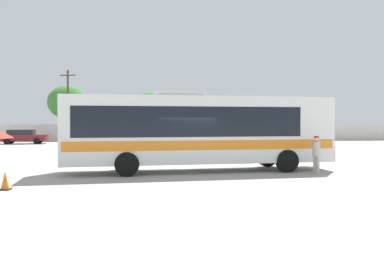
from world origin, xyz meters
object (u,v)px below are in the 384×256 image
attendant_by_bus_door (316,152)px  roadside_tree_midleft (151,107)px  parked_car_second_maroon (83,136)px  traffic_cone_on_apron (5,181)px  parked_car_leftmost_maroon (23,136)px  roadside_tree_left (68,102)px  coach_bus_white_orange (196,129)px  parked_car_third_silver (144,136)px  utility_pole_near (68,104)px

attendant_by_bus_door → roadside_tree_midleft: size_ratio=0.28×
parked_car_second_maroon → traffic_cone_on_apron: parked_car_second_maroon is taller
parked_car_second_maroon → traffic_cone_on_apron: 30.26m
parked_car_second_maroon → parked_car_leftmost_maroon: bearing=-172.1°
attendant_by_bus_door → roadside_tree_left: (-18.13, 34.65, 3.67)m
roadside_tree_midleft → traffic_cone_on_apron: roadside_tree_midleft is taller
roadside_tree_midleft → traffic_cone_on_apron: 40.80m
coach_bus_white_orange → parked_car_leftmost_maroon: coach_bus_white_orange is taller
coach_bus_white_orange → parked_car_second_maroon: coach_bus_white_orange is taller
parked_car_leftmost_maroon → parked_car_third_silver: (12.36, -0.30, 0.01)m
utility_pole_near → traffic_cone_on_apron: 36.42m
parked_car_leftmost_maroon → traffic_cone_on_apron: 30.56m
parked_car_third_silver → roadside_tree_midleft: (0.49, 11.37, 3.33)m
utility_pole_near → roadside_tree_left: utility_pole_near is taller
coach_bus_white_orange → roadside_tree_left: roadside_tree_left is taller
utility_pole_near → parked_car_leftmost_maroon: bearing=-116.0°
roadside_tree_left → utility_pole_near: bearing=-77.6°
attendant_by_bus_door → roadside_tree_left: size_ratio=0.25×
roadside_tree_midleft → traffic_cone_on_apron: (-4.26, -40.39, -3.81)m
parked_car_third_silver → roadside_tree_left: roadside_tree_left is taller
roadside_tree_left → roadside_tree_midleft: 10.49m
coach_bus_white_orange → utility_pole_near: utility_pole_near is taller
attendant_by_bus_door → parked_car_second_maroon: (-14.92, 26.86, -0.21)m
parked_car_second_maroon → utility_pole_near: bearing=115.8°
coach_bus_white_orange → parked_car_leftmost_maroon: (-15.59, 24.58, -1.21)m
roadside_tree_left → parked_car_leftmost_maroon: bearing=-107.3°
parked_car_third_silver → roadside_tree_midleft: roadside_tree_midleft is taller
attendant_by_bus_door → utility_pole_near: (-17.66, 32.50, 3.39)m
traffic_cone_on_apron → utility_pole_near: bearing=98.7°
attendant_by_bus_door → traffic_cone_on_apron: attendant_by_bus_door is taller
parked_car_second_maroon → roadside_tree_left: bearing=112.4°
parked_car_third_silver → utility_pole_near: (-9.22, 6.76, 3.56)m
parked_car_second_maroon → utility_pole_near: size_ratio=0.51×
utility_pole_near → roadside_tree_midleft: 10.75m
traffic_cone_on_apron → attendant_by_bus_door: bearing=15.1°
traffic_cone_on_apron → roadside_tree_left: bearing=98.9°
attendant_by_bus_door → parked_car_third_silver: attendant_by_bus_door is taller
attendant_by_bus_door → traffic_cone_on_apron: (-12.21, -3.28, -0.65)m
roadside_tree_left → traffic_cone_on_apron: roadside_tree_left is taller
parked_car_second_maroon → traffic_cone_on_apron: (2.71, -30.14, -0.44)m
parked_car_second_maroon → parked_car_third_silver: 6.58m
coach_bus_white_orange → attendant_by_bus_door: coach_bus_white_orange is taller
coach_bus_white_orange → traffic_cone_on_apron: coach_bus_white_orange is taller
attendant_by_bus_door → parked_car_leftmost_maroon: 33.33m
coach_bus_white_orange → roadside_tree_midleft: size_ratio=2.08×
parked_car_third_silver → attendant_by_bus_door: bearing=-71.9°
attendant_by_bus_door → traffic_cone_on_apron: size_ratio=2.64×
attendant_by_bus_door → parked_car_third_silver: bearing=108.1°
coach_bus_white_orange → roadside_tree_left: bearing=111.3°
parked_car_leftmost_maroon → parked_car_third_silver: 12.37m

